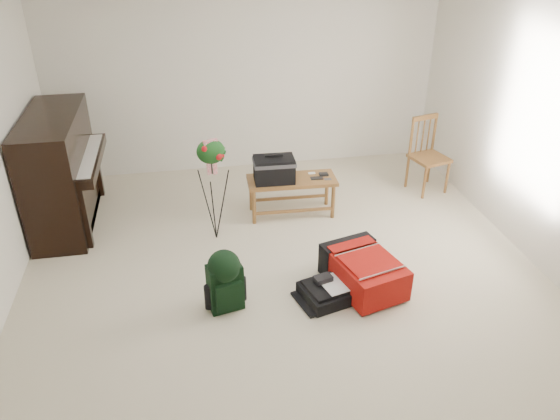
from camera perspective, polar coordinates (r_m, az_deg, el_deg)
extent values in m
cube|color=beige|center=(5.24, 0.72, -7.61)|extent=(5.00, 5.50, 0.01)
cube|color=white|center=(4.24, 0.95, 20.52)|extent=(5.00, 5.50, 0.01)
cube|color=silver|center=(7.17, -3.58, 13.88)|extent=(5.00, 0.04, 2.50)
cube|color=silver|center=(5.62, 26.87, 6.33)|extent=(0.04, 5.50, 2.50)
cube|color=black|center=(6.39, -22.00, 3.81)|extent=(0.55, 1.50, 1.25)
cube|color=black|center=(6.29, -19.51, 4.95)|extent=(0.28, 1.30, 0.10)
cube|color=white|center=(6.27, -19.59, 5.37)|extent=(0.22, 1.20, 0.02)
cube|color=black|center=(6.63, -20.67, -0.62)|extent=(0.45, 1.30, 0.10)
cube|color=olive|center=(6.16, 1.24, 3.13)|extent=(1.01, 0.44, 0.04)
cylinder|color=olive|center=(6.06, -2.65, 0.22)|extent=(0.04, 0.04, 0.41)
cylinder|color=olive|center=(6.34, -3.06, 1.60)|extent=(0.04, 0.04, 0.41)
cylinder|color=olive|center=(6.23, 5.57, 0.95)|extent=(0.04, 0.04, 0.41)
cylinder|color=olive|center=(6.50, 4.82, 2.27)|extent=(0.04, 0.04, 0.41)
cube|color=olive|center=(6.96, 15.33, 5.24)|extent=(0.49, 0.49, 0.04)
cylinder|color=olive|center=(6.84, 14.36, 2.85)|extent=(0.03, 0.03, 0.41)
cylinder|color=olive|center=(7.12, 13.27, 4.08)|extent=(0.03, 0.03, 0.41)
cylinder|color=olive|center=(6.99, 16.95, 3.05)|extent=(0.03, 0.03, 0.41)
cylinder|color=olive|center=(7.26, 15.79, 4.24)|extent=(0.03, 0.03, 0.41)
cube|color=olive|center=(6.94, 15.26, 9.36)|extent=(0.36, 0.13, 0.06)
cylinder|color=olive|center=(6.94, 13.71, 7.55)|extent=(0.03, 0.03, 0.50)
cylinder|color=olive|center=(7.09, 16.29, 7.65)|extent=(0.03, 0.03, 0.50)
cube|color=#B51A07|center=(5.15, 8.75, -6.39)|extent=(0.70, 0.88, 0.30)
cube|color=black|center=(5.38, 7.76, -4.59)|extent=(0.57, 0.31, 0.32)
cube|color=#B51A07|center=(5.02, 9.08, -5.27)|extent=(0.56, 0.55, 0.02)
cube|color=silver|center=(4.85, 9.91, -6.66)|extent=(0.47, 0.14, 0.01)
cube|color=black|center=(5.05, 5.31, -8.53)|extent=(0.60, 0.52, 0.12)
cube|color=black|center=(5.00, 5.35, -7.84)|extent=(0.52, 0.45, 0.03)
cube|color=white|center=(4.98, 5.65, -7.72)|extent=(0.29, 0.35, 0.01)
cube|color=black|center=(5.01, 4.63, -7.04)|extent=(0.18, 0.14, 0.05)
cube|color=black|center=(4.85, -5.74, -8.00)|extent=(0.33, 0.24, 0.44)
cube|color=black|center=(4.77, -5.60, -9.02)|extent=(0.24, 0.10, 0.26)
sphere|color=black|center=(4.71, -5.88, -5.85)|extent=(0.29, 0.29, 0.29)
cube|color=black|center=(4.92, -6.66, -7.44)|extent=(0.05, 0.04, 0.40)
cube|color=black|center=(4.93, -5.04, -7.28)|extent=(0.05, 0.04, 0.40)
cylinder|color=black|center=(5.52, -7.18, 5.20)|extent=(0.01, 0.01, 0.31)
ellipsoid|color=#164817|center=(5.48, -7.24, 6.08)|extent=(0.28, 0.20, 0.26)
cube|color=red|center=(5.43, -7.29, 6.88)|extent=(0.15, 0.09, 0.08)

